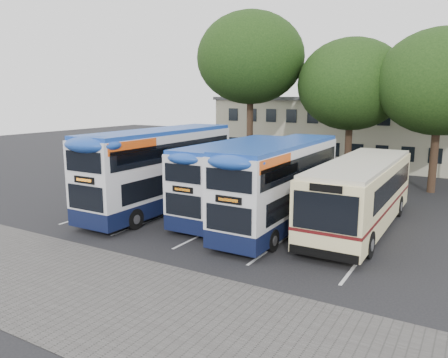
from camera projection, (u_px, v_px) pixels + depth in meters
ground at (259, 262)px, 16.69m from camera, size 120.00×120.00×0.00m
paving_strip at (130, 302)px, 13.45m from camera, size 40.00×6.00×0.01m
bay_lines at (236, 218)px, 22.79m from camera, size 14.12×11.00×0.01m
depot_building at (392, 131)px, 38.97m from camera, size 32.40×8.40×6.20m
tree_left at (251, 58)px, 33.39m from camera, size 8.25×8.25×12.64m
tree_mid at (351, 85)px, 31.11m from camera, size 7.67×7.67×10.35m
tree_right at (441, 82)px, 27.54m from camera, size 7.94×7.94×10.51m
bus_dd_left at (161, 166)px, 23.96m from camera, size 2.61×10.77×4.49m
bus_dd_mid at (235, 175)px, 22.99m from camera, size 2.28×9.38×3.90m
bus_dd_right at (281, 181)px, 20.77m from camera, size 2.40×9.92×4.13m
bus_single at (361, 190)px, 20.69m from camera, size 2.81×11.05×3.30m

